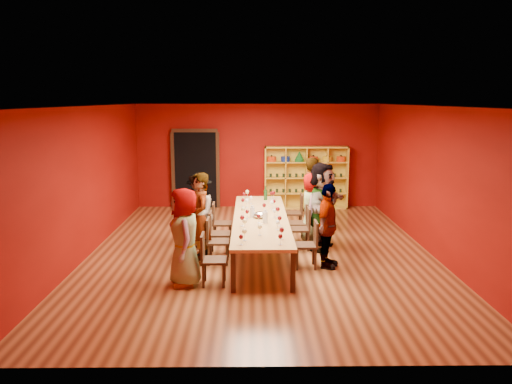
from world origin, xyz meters
TOP-DOWN VIEW (x-y plane):
  - room_shell at (0.00, 0.00)m, footprint 7.10×9.10m
  - tasting_table at (0.00, 0.00)m, footprint 1.10×4.50m
  - doorway at (-1.80, 4.43)m, footprint 1.40×0.17m
  - shelving_unit at (1.40, 4.32)m, footprint 2.40×0.40m
  - chair_person_left_0 at (-0.91, -1.81)m, footprint 0.42×0.42m
  - person_left_0 at (-1.32, -1.81)m, footprint 0.63×0.90m
  - chair_person_left_1 at (-0.91, -0.68)m, footprint 0.42×0.42m
  - person_left_1 at (-1.18, -0.68)m, footprint 0.64×0.76m
  - chair_person_left_2 at (-0.91, -0.11)m, footprint 0.42×0.42m
  - person_left_2 at (-1.28, -0.11)m, footprint 0.48×0.83m
  - chair_person_left_3 at (-0.91, 0.75)m, footprint 0.42×0.42m
  - person_left_3 at (-1.32, 0.75)m, footprint 0.78×1.09m
  - chair_person_right_1 at (0.91, -0.94)m, footprint 0.42×0.42m
  - person_right_1 at (1.23, -0.94)m, footprint 0.74×1.03m
  - chair_person_right_2 at (0.91, 0.24)m, footprint 0.42×0.42m
  - person_right_2 at (1.29, 0.24)m, footprint 1.16×1.77m
  - chair_person_right_3 at (0.91, 0.76)m, footprint 0.42×0.42m
  - person_right_3 at (1.15, 0.76)m, footprint 0.57×0.83m
  - chair_person_right_4 at (0.91, 1.74)m, footprint 0.42×0.42m
  - person_right_4 at (1.29, 1.74)m, footprint 0.70×0.79m
  - wine_glass_0 at (-0.36, -1.98)m, footprint 0.07×0.07m
  - wine_glass_1 at (-0.27, -0.14)m, footprint 0.08×0.08m
  - wine_glass_2 at (-0.37, 1.66)m, footprint 0.08×0.08m
  - wine_glass_3 at (-0.38, 0.99)m, footprint 0.08×0.08m
  - wine_glass_4 at (-0.31, -0.99)m, footprint 0.08×0.08m
  - wine_glass_5 at (0.26, 0.72)m, footprint 0.08×0.08m
  - wine_glass_6 at (-0.04, -1.38)m, footprint 0.08×0.08m
  - wine_glass_7 at (-0.29, 1.94)m, footprint 0.09×0.09m
  - wine_glass_8 at (0.29, -1.01)m, footprint 0.07×0.07m
  - wine_glass_9 at (0.35, 1.79)m, footprint 0.09×0.09m
  - wine_glass_10 at (0.33, -1.62)m, footprint 0.08×0.08m
  - wine_glass_11 at (0.30, 1.89)m, footprint 0.07×0.07m
  - wine_glass_12 at (0.09, 0.42)m, footprint 0.08×0.08m
  - wine_glass_13 at (-0.04, -0.50)m, footprint 0.07×0.07m
  - wine_glass_14 at (-0.20, 1.34)m, footprint 0.07×0.07m
  - wine_glass_15 at (0.32, 0.88)m, footprint 0.08×0.08m
  - wine_glass_16 at (0.35, 0.02)m, footprint 0.09×0.09m
  - wine_glass_17 at (0.28, -0.04)m, footprint 0.07×0.07m
  - wine_glass_18 at (0.35, -0.72)m, footprint 0.08×0.08m
  - wine_glass_19 at (-0.36, 0.05)m, footprint 0.08×0.08m
  - wine_glass_20 at (-0.36, -0.73)m, footprint 0.09×0.09m
  - wine_glass_21 at (0.29, -1.97)m, footprint 0.08×0.08m
  - wine_glass_22 at (-0.29, 0.89)m, footprint 0.08×0.08m
  - wine_glass_23 at (-0.31, -1.72)m, footprint 0.09×0.09m
  - spittoon_bowl at (-0.01, -0.06)m, footprint 0.26×0.26m
  - carafe_a at (-0.17, 0.00)m, footprint 0.10×0.10m
  - carafe_b at (0.08, -0.48)m, footprint 0.12×0.12m
  - wine_bottle at (0.16, 1.77)m, footprint 0.10×0.10m

SIDE VIEW (x-z plane):
  - chair_person_left_0 at x=-0.91m, z-range 0.05..0.94m
  - chair_person_left_1 at x=-0.91m, z-range 0.05..0.94m
  - chair_person_left_2 at x=-0.91m, z-range 0.05..0.94m
  - chair_person_left_3 at x=-0.91m, z-range 0.05..0.94m
  - chair_person_right_1 at x=0.91m, z-range 0.05..0.94m
  - chair_person_right_2 at x=0.91m, z-range 0.05..0.94m
  - chair_person_right_3 at x=0.91m, z-range 0.05..0.94m
  - chair_person_right_4 at x=0.91m, z-range 0.05..0.94m
  - tasting_table at x=0.00m, z-range 0.32..1.07m
  - person_left_3 at x=-1.32m, z-range 0.00..1.55m
  - person_right_3 at x=1.15m, z-range 0.00..1.56m
  - person_right_1 at x=1.23m, z-range 0.00..1.60m
  - spittoon_bowl at x=-0.01m, z-range 0.74..0.88m
  - person_left_2 at x=-1.28m, z-range 0.00..1.67m
  - person_left_0 at x=-1.32m, z-range 0.00..1.68m
  - carafe_a at x=-0.17m, z-range 0.74..0.98m
  - carafe_b at x=0.08m, z-range 0.74..1.00m
  - wine_bottle at x=0.16m, z-range 0.71..1.05m
  - wine_glass_13 at x=-0.04m, z-range 0.79..0.97m
  - wine_glass_11 at x=0.30m, z-range 0.79..0.97m
  - wine_glass_14 at x=-0.20m, z-range 0.79..0.97m
  - wine_glass_8 at x=0.29m, z-range 0.79..0.97m
  - wine_glass_17 at x=0.28m, z-range 0.79..0.97m
  - wine_glass_0 at x=-0.36m, z-range 0.79..0.98m
  - person_left_1 at x=-1.18m, z-range 0.00..1.77m
  - wine_glass_21 at x=0.29m, z-range 0.79..0.98m
  - wine_glass_1 at x=-0.27m, z-range 0.79..0.98m
  - wine_glass_15 at x=0.32m, z-range 0.79..0.99m
  - person_right_4 at x=1.29m, z-range 0.00..1.78m
  - wine_glass_5 at x=0.26m, z-range 0.79..0.99m
  - wine_glass_18 at x=0.35m, z-range 0.79..0.99m
  - wine_glass_3 at x=-0.38m, z-range 0.79..1.00m
  - wine_glass_12 at x=0.09m, z-range 0.80..1.00m
  - wine_glass_6 at x=-0.04m, z-range 0.80..1.00m
  - wine_glass_19 at x=-0.36m, z-range 0.80..1.00m
  - wine_glass_2 at x=-0.37m, z-range 0.80..1.00m
  - wine_glass_22 at x=-0.29m, z-range 0.80..1.01m
  - wine_glass_10 at x=0.33m, z-range 0.80..1.01m
  - wine_glass_4 at x=-0.31m, z-range 0.80..1.01m
  - wine_glass_16 at x=0.35m, z-range 0.80..1.01m
  - wine_glass_20 at x=-0.36m, z-range 0.80..1.01m
  - wine_glass_23 at x=-0.31m, z-range 0.80..1.02m
  - wine_glass_7 at x=-0.29m, z-range 0.80..1.02m
  - wine_glass_9 at x=0.35m, z-range 0.80..1.02m
  - person_right_2 at x=1.29m, z-range 0.00..1.85m
  - shelving_unit at x=1.40m, z-range 0.08..1.88m
  - doorway at x=-1.80m, z-range -0.03..2.27m
  - room_shell at x=0.00m, z-range -0.02..3.02m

